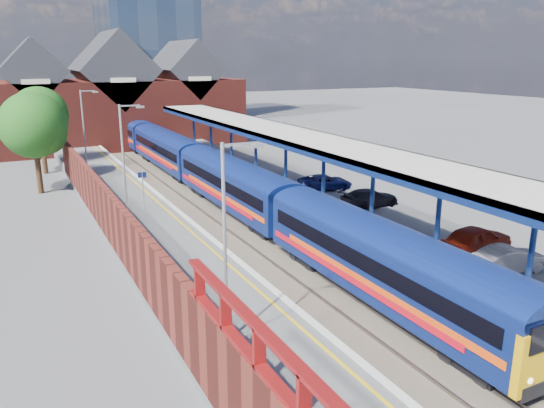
{
  "coord_description": "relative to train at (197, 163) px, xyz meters",
  "views": [
    {
      "loc": [
        -12.65,
        -9.59,
        10.58
      ],
      "look_at": [
        0.43,
        16.17,
        2.6
      ],
      "focal_mm": 35.0,
      "sensor_mm": 36.0,
      "label": 1
    }
  ],
  "objects": [
    {
      "name": "train",
      "position": [
        0.0,
        0.0,
        0.0
      ],
      "size": [
        2.87,
        65.9,
        3.45
      ],
      "color": "navy",
      "rests_on": "ground"
    },
    {
      "name": "lamp_post_d",
      "position": [
        -7.86,
        5.83,
        2.87
      ],
      "size": [
        1.48,
        0.18,
        7.0
      ],
      "color": "#A5A8AA",
      "rests_on": "left_platform"
    },
    {
      "name": "parked_car_silver",
      "position": [
        6.03,
        -26.33,
        -0.51
      ],
      "size": [
        3.86,
        1.86,
        1.22
      ],
      "primitive_type": "imported",
      "rotation": [
        0.0,
        0.0,
        1.41
      ],
      "color": "#98989C",
      "rests_on": "right_platform"
    },
    {
      "name": "parked_car_dark",
      "position": [
        7.01,
        -14.4,
        -0.51
      ],
      "size": [
        4.26,
        1.86,
        1.22
      ],
      "primitive_type": "imported",
      "rotation": [
        0.0,
        0.0,
        1.61
      ],
      "color": "black",
      "rests_on": "right_platform"
    },
    {
      "name": "tree_near",
      "position": [
        -11.84,
        3.74,
        3.23
      ],
      "size": [
        5.2,
        5.2,
        8.1
      ],
      "color": "#382314",
      "rests_on": "ground"
    },
    {
      "name": "lamp_post_c",
      "position": [
        -7.86,
        -10.17,
        2.87
      ],
      "size": [
        1.48,
        0.18,
        7.0
      ],
      "color": "#A5A8AA",
      "rests_on": "left_platform"
    },
    {
      "name": "tree_far",
      "position": [
        -10.84,
        11.74,
        3.23
      ],
      "size": [
        5.2,
        5.2,
        8.1
      ],
      "color": "#382314",
      "rests_on": "ground"
    },
    {
      "name": "ground",
      "position": [
        -1.49,
        -2.17,
        -2.12
      ],
      "size": [
        240.0,
        240.0,
        0.0
      ],
      "primitive_type": "plane",
      "color": "#5B5B5E",
      "rests_on": "ground"
    },
    {
      "name": "coping_right",
      "position": [
        1.66,
        -12.17,
        -1.1
      ],
      "size": [
        0.3,
        76.0,
        0.05
      ],
      "primitive_type": "cube",
      "color": "silver",
      "rests_on": "right_platform"
    },
    {
      "name": "platform_sign",
      "position": [
        -6.49,
        -8.17,
        0.57
      ],
      "size": [
        0.55,
        0.08,
        2.5
      ],
      "color": "#A5A8AA",
      "rests_on": "left_platform"
    },
    {
      "name": "parked_car_blue",
      "position": [
        7.01,
        -8.94,
        -0.56
      ],
      "size": [
        4.43,
        2.99,
        1.13
      ],
      "primitive_type": "imported",
      "rotation": [
        0.0,
        0.0,
        1.27
      ],
      "color": "navy",
      "rests_on": "right_platform"
    },
    {
      "name": "ballast_bed",
      "position": [
        -1.49,
        -12.17,
        -2.09
      ],
      "size": [
        6.0,
        76.0,
        0.06
      ],
      "primitive_type": "cube",
      "color": "#473D33",
      "rests_on": "ground"
    },
    {
      "name": "right_platform",
      "position": [
        4.51,
        -12.17,
        -1.62
      ],
      "size": [
        6.0,
        76.0,
        1.0
      ],
      "primitive_type": "cube",
      "color": "#565659",
      "rests_on": "ground"
    },
    {
      "name": "left_platform",
      "position": [
        -6.99,
        -12.17,
        -1.62
      ],
      "size": [
        5.0,
        76.0,
        1.0
      ],
      "primitive_type": "cube",
      "color": "#565659",
      "rests_on": "ground"
    },
    {
      "name": "canopy",
      "position": [
        3.99,
        -10.22,
        3.13
      ],
      "size": [
        4.5,
        52.0,
        4.48
      ],
      "color": "navy",
      "rests_on": "right_platform"
    },
    {
      "name": "brick_wall",
      "position": [
        -9.59,
        -18.63,
        0.33
      ],
      "size": [
        0.35,
        50.0,
        3.86
      ],
      "color": "maroon",
      "rests_on": "left_platform"
    },
    {
      "name": "lamp_post_b",
      "position": [
        -7.86,
        -26.17,
        2.87
      ],
      "size": [
        1.48,
        0.18,
        7.0
      ],
      "color": "#A5A8AA",
      "rests_on": "left_platform"
    },
    {
      "name": "rails",
      "position": [
        -1.49,
        -12.17,
        -2.0
      ],
      "size": [
        4.51,
        76.0,
        0.14
      ],
      "color": "slate",
      "rests_on": "ground"
    },
    {
      "name": "coping_left",
      "position": [
        -4.64,
        -12.17,
        -1.1
      ],
      "size": [
        0.3,
        76.0,
        0.05
      ],
      "primitive_type": "cube",
      "color": "silver",
      "rests_on": "left_platform"
    },
    {
      "name": "yellow_line",
      "position": [
        -5.24,
        -12.17,
        -1.12
      ],
      "size": [
        0.14,
        76.0,
        0.01
      ],
      "primitive_type": "cube",
      "color": "yellow",
      "rests_on": "left_platform"
    },
    {
      "name": "parked_car_red",
      "position": [
        6.37,
        -23.96,
        -0.36
      ],
      "size": [
        4.69,
        2.53,
        1.51
      ],
      "primitive_type": "imported",
      "rotation": [
        0.0,
        0.0,
        1.74
      ],
      "color": "maroon",
      "rests_on": "right_platform"
    },
    {
      "name": "station_building",
      "position": [
        -1.49,
        25.83,
        3.33
      ],
      "size": [
        30.0,
        12.12,
        13.78
      ],
      "color": "maroon",
      "rests_on": "ground"
    }
  ]
}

